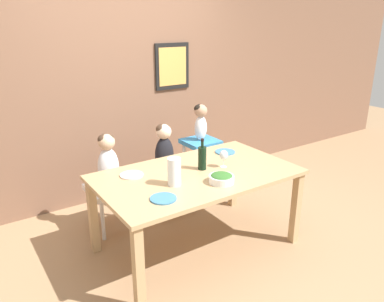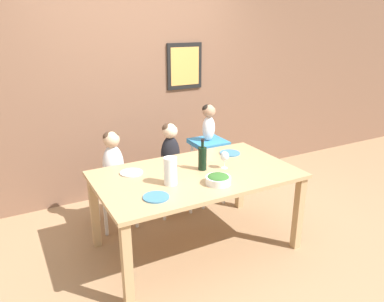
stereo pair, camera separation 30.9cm
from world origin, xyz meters
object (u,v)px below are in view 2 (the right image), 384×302
Objects in this scene: wine_glass_near at (225,157)px; dinner_plate_back_left at (131,173)px; person_child_left at (113,156)px; person_baby_right at (209,119)px; dinner_plate_front_left at (156,197)px; chair_far_left at (115,189)px; wine_bottle at (202,158)px; salad_bowl_large at (218,179)px; dinner_plate_back_right at (230,153)px; chair_right_highchair at (208,154)px; chair_far_center at (171,178)px; person_child_center at (170,146)px; paper_towel_roll at (170,171)px.

wine_glass_near reaches higher than dinner_plate_back_left.
person_child_left is 0.48m from dinner_plate_back_left.
person_baby_right is 2.01× the size of dinner_plate_front_left.
wine_bottle reaches higher than chair_far_left.
wine_glass_near reaches higher than salad_bowl_large.
wine_bottle is at bearing -124.29° from person_baby_right.
salad_bowl_large is at bearing -60.82° from person_child_left.
wine_bottle is 0.52m from dinner_plate_back_right.
wine_glass_near reaches higher than chair_far_left.
wine_bottle reaches higher than dinner_plate_back_right.
chair_right_highchair is at bearing 63.35° from salad_bowl_large.
dinner_plate_front_left is 0.54m from dinner_plate_back_left.
chair_far_center is 0.76m from person_baby_right.
dinner_plate_front_left is (-0.60, -1.03, -0.00)m from person_child_center.
person_child_center reaches higher than dinner_plate_back_right.
dinner_plate_front_left reaches higher than chair_far_center.
person_baby_right reaches higher than salad_bowl_large.
chair_far_left is 1.04m from wine_bottle.
person_child_left and person_child_center have the same top height.
dinner_plate_back_right reaches higher than chair_right_highchair.
person_baby_right is at bearing 0.21° from chair_far_center.
chair_right_highchair is at bearing 0.00° from chair_far_center.
chair_far_center is at bearing 103.23° from wine_glass_near.
person_child_center reaches higher than dinner_plate_back_left.
wine_bottle is at bearing -48.96° from person_child_left.
person_child_center is 0.71m from wine_bottle.
person_child_center is at bearing 179.85° from chair_right_highchair.
salad_bowl_large reaches higher than chair_far_center.
salad_bowl_large is at bearing -116.65° from chair_right_highchair.
wine_glass_near is at bearing 8.34° from paper_towel_roll.
paper_towel_roll is 1.11× the size of salad_bowl_large.
chair_right_highchair is at bearing 44.60° from paper_towel_roll.
chair_far_left is at bearing 180.00° from chair_far_center.
person_baby_right reaches higher than dinner_plate_front_left.
dinner_plate_back_right is at bearing 24.65° from paper_towel_roll.
chair_far_center is 0.86× the size of person_child_left.
paper_towel_roll is at bearing -60.85° from dinner_plate_back_left.
paper_towel_roll is 0.58m from wine_glass_near.
salad_bowl_large is 0.78m from dinner_plate_back_left.
person_baby_right is at bearing 86.69° from dinner_plate_back_right.
person_child_center is at bearing 89.04° from wine_bottle.
chair_right_highchair is 2.61× the size of wine_bottle.
chair_far_left is 0.86× the size of person_child_left.
wine_glass_near is at bearing -19.99° from dinner_plate_back_left.
person_baby_right is 1.50m from dinner_plate_front_left.
chair_right_highchair is at bearing 69.48° from wine_glass_near.
person_baby_right reaches higher than person_child_left.
person_baby_right is at bearing 24.37° from dinner_plate_back_left.
person_child_center reaches higher than dinner_plate_front_left.
paper_towel_roll is at bearing -114.93° from chair_far_center.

